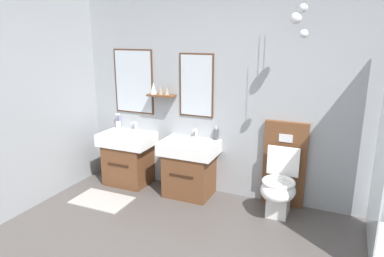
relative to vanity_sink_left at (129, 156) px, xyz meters
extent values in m
cube|color=#999EA3|center=(1.65, 0.27, 0.93)|extent=(4.80, 0.12, 2.60)
cube|color=#4C301E|center=(0.00, 0.20, 0.97)|extent=(0.57, 0.02, 0.83)
cube|color=silver|center=(0.00, 0.19, 0.97)|extent=(0.53, 0.01, 0.79)
cube|color=#4C301E|center=(0.89, 0.20, 0.97)|extent=(0.44, 0.02, 0.77)
cube|color=silver|center=(0.89, 0.19, 0.97)|extent=(0.40, 0.01, 0.73)
cube|color=brown|center=(0.44, 0.13, 0.83)|extent=(0.36, 0.14, 0.02)
cone|color=white|center=(0.34, 0.12, 0.91)|extent=(0.08, 0.08, 0.15)
cone|color=gray|center=(0.44, 0.13, 0.89)|extent=(0.05, 0.05, 0.10)
cone|color=gray|center=(0.52, 0.14, 0.89)|extent=(0.06, 0.06, 0.10)
sphere|color=silver|center=(2.14, -0.28, 1.57)|extent=(0.08, 0.08, 0.08)
sphere|color=silver|center=(2.10, -0.11, 1.80)|extent=(0.09, 0.09, 0.09)
sphere|color=silver|center=(2.04, -0.11, 1.71)|extent=(0.11, 0.11, 0.11)
cube|color=#9E9993|center=(0.00, -0.60, -0.36)|extent=(0.68, 0.44, 0.01)
cube|color=brown|center=(0.00, 0.00, -0.10)|extent=(0.55, 0.47, 0.54)
cube|color=black|center=(0.00, -0.24, -0.04)|extent=(0.30, 0.01, 0.02)
cube|color=white|center=(0.00, 0.00, 0.24)|extent=(0.68, 0.50, 0.15)
cube|color=silver|center=(0.00, -0.03, 0.31)|extent=(0.42, 0.27, 0.03)
cylinder|color=silver|center=(0.00, 0.20, 0.38)|extent=(0.03, 0.03, 0.11)
cylinder|color=silver|center=(0.00, 0.15, 0.42)|extent=(0.02, 0.11, 0.02)
cube|color=brown|center=(0.89, 0.00, -0.10)|extent=(0.55, 0.47, 0.54)
cube|color=black|center=(0.89, -0.24, -0.04)|extent=(0.30, 0.01, 0.02)
cube|color=white|center=(0.89, 0.00, 0.24)|extent=(0.68, 0.50, 0.15)
cube|color=silver|center=(0.89, -0.03, 0.31)|extent=(0.42, 0.27, 0.03)
cylinder|color=silver|center=(0.89, 0.20, 0.38)|extent=(0.03, 0.03, 0.11)
cylinder|color=silver|center=(0.89, 0.15, 0.42)|extent=(0.02, 0.11, 0.02)
cube|color=brown|center=(1.99, 0.20, 0.13)|extent=(0.48, 0.10, 1.00)
cube|color=silver|center=(1.99, 0.14, 0.45)|extent=(0.15, 0.01, 0.09)
cube|color=white|center=(1.99, -0.07, -0.20)|extent=(0.22, 0.30, 0.34)
ellipsoid|color=white|center=(1.99, -0.15, -0.05)|extent=(0.37, 0.46, 0.24)
torus|color=white|center=(1.99, -0.15, 0.05)|extent=(0.35, 0.35, 0.04)
cube|color=white|center=(1.99, 0.07, 0.21)|extent=(0.35, 0.03, 0.33)
cylinder|color=silver|center=(-0.26, 0.17, 0.37)|extent=(0.07, 0.07, 0.09)
cylinder|color=#2D84DB|center=(-0.25, 0.17, 0.43)|extent=(0.03, 0.03, 0.17)
cube|color=white|center=(-0.26, 0.19, 0.51)|extent=(0.02, 0.02, 0.03)
cylinder|color=purple|center=(-0.26, 0.19, 0.43)|extent=(0.04, 0.01, 0.17)
cube|color=white|center=(-0.25, 0.19, 0.51)|extent=(0.02, 0.02, 0.03)
cylinder|color=yellow|center=(-0.27, 0.17, 0.42)|extent=(0.02, 0.03, 0.16)
cube|color=white|center=(-0.28, 0.18, 0.50)|extent=(0.01, 0.02, 0.03)
cylinder|color=purple|center=(-0.26, 0.16, 0.43)|extent=(0.04, 0.01, 0.17)
cube|color=white|center=(-0.27, 0.16, 0.51)|extent=(0.02, 0.02, 0.03)
cylinder|color=#4C4C51|center=(1.16, 0.18, 0.39)|extent=(0.06, 0.06, 0.13)
cylinder|color=silver|center=(1.16, 0.18, 0.47)|extent=(0.02, 0.02, 0.04)
cube|color=white|center=(0.85, -0.15, 0.34)|extent=(0.22, 0.16, 0.04)
cube|color=silver|center=(2.89, -0.39, 0.63)|extent=(0.02, 0.98, 1.90)
camera|label=1|loc=(2.54, -3.69, 1.58)|focal=32.95mm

